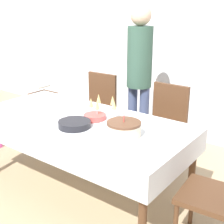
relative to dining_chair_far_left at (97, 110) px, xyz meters
The scene contains 15 objects.
ground_plane 1.06m from the dining_chair_far_left, 60.56° to the right, with size 12.00×12.00×0.00m, color tan.
wall_back 1.40m from the dining_chair_far_left, 66.03° to the left, with size 8.00×0.05×2.70m.
dining_table 0.94m from the dining_chair_far_left, 60.56° to the right, with size 2.05×0.98×0.74m.
dining_chair_far_left is the anchor object (origin of this frame).
dining_chair_far_right 0.91m from the dining_chair_far_left, ahead, with size 0.43×0.43×0.95m.
dining_chair_right_end 1.97m from the dining_chair_far_left, 24.01° to the right, with size 0.45×0.45×0.95m.
birthday_cake 1.37m from the dining_chair_far_left, 41.20° to the right, with size 0.27×0.27×0.19m.
champagne_tray 0.89m from the dining_chair_far_left, 46.83° to the right, with size 0.36×0.36×0.18m.
plate_stack_main 1.16m from the dining_chair_far_left, 59.99° to the right, with size 0.28×0.28×0.06m.
plate_stack_dessert 0.96m from the dining_chair_far_left, 51.41° to the right, with size 0.20×0.20×0.05m.
cake_knife 1.51m from the dining_chair_far_left, 45.82° to the right, with size 0.28×0.15×0.00m.
fork_pile 1.11m from the dining_chair_far_left, 77.77° to the right, with size 0.17×0.07×0.02m.
napkin_pile 0.94m from the dining_chair_far_left, 73.86° to the right, with size 0.15×0.15×0.01m.
person_standing 0.74m from the dining_chair_far_left, 22.40° to the left, with size 0.28×0.28×1.73m.
high_chair 0.97m from the dining_chair_far_left, behind, with size 0.33×0.35×0.71m.
Camera 1 is at (1.84, -1.95, 1.71)m, focal length 50.00 mm.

